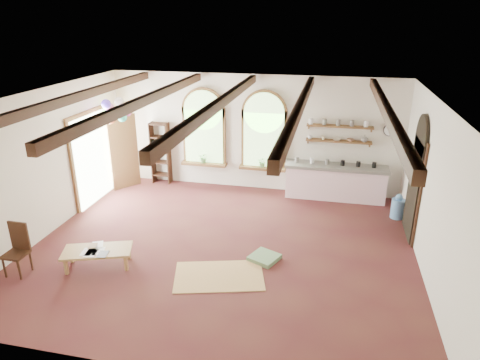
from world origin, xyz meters
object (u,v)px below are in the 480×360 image
(kitchen_counter, at_px, (335,182))
(side_chair, at_px, (18,260))
(balloon_cluster, at_px, (116,111))
(coffee_table, at_px, (97,252))

(kitchen_counter, relative_size, side_chair, 2.64)
(kitchen_counter, bearing_deg, side_chair, -139.70)
(side_chair, relative_size, balloon_cluster, 0.88)
(side_chair, bearing_deg, kitchen_counter, 40.30)
(kitchen_counter, bearing_deg, balloon_cluster, -171.08)
(kitchen_counter, height_order, coffee_table, kitchen_counter)
(kitchen_counter, xyz_separation_m, side_chair, (-5.87, -4.98, -0.18))
(coffee_table, distance_m, balloon_cluster, 4.24)
(kitchen_counter, distance_m, side_chair, 7.70)
(kitchen_counter, bearing_deg, coffee_table, -135.38)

